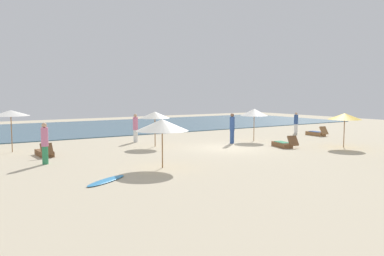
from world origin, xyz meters
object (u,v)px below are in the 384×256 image
umbrella_0 (254,112)px  person_0 (135,128)px  person_2 (232,128)px  surfboard (106,181)px  person_3 (296,123)px  umbrella_1 (345,116)px  person_1 (45,143)px  umbrella_3 (162,125)px  umbrella_4 (155,115)px  lounger_1 (283,144)px  lounger_0 (45,153)px  lounger_2 (316,133)px  umbrella_2 (11,113)px

umbrella_0 → person_0: size_ratio=1.16×
person_2 → surfboard: person_2 is taller
person_2 → surfboard: 12.04m
person_0 → person_3: size_ratio=1.12×
umbrella_1 → person_1: 16.49m
umbrella_3 → umbrella_4: size_ratio=1.08×
lounger_1 → lounger_0: bearing=161.2°
umbrella_3 → umbrella_4: (2.83, 6.08, 0.04)m
lounger_0 → lounger_2: (19.25, -1.21, 0.01)m
umbrella_1 → umbrella_4: umbrella_4 is taller
umbrella_1 → person_1: umbrella_1 is taller
umbrella_1 → person_2: size_ratio=1.05×
umbrella_0 → umbrella_1: bearing=-66.3°
umbrella_0 → person_2: 2.32m
umbrella_1 → umbrella_4: bearing=145.2°
umbrella_0 → lounger_2: bearing=-1.8°
lounger_1 → surfboard: 12.33m
umbrella_1 → lounger_0: umbrella_1 is taller
umbrella_4 → lounger_0: (-6.36, -0.08, -1.72)m
umbrella_1 → lounger_0: size_ratio=1.20×
umbrella_4 → person_0: bearing=92.0°
umbrella_4 → surfboard: (-5.78, -7.23, -1.85)m
umbrella_0 → umbrella_4: bearing=170.8°
lounger_2 → umbrella_1: bearing=-126.5°
umbrella_3 → surfboard: size_ratio=1.11×
umbrella_2 → umbrella_4: size_ratio=1.09×
lounger_1 → umbrella_3: bearing=-169.2°
umbrella_4 → lounger_2: (12.90, -1.30, -1.71)m
umbrella_0 → umbrella_4: (-6.84, 1.11, -0.02)m
umbrella_0 → person_1: size_ratio=1.14×
umbrella_1 → lounger_2: size_ratio=1.18×
umbrella_2 → umbrella_4: 7.85m
lounger_2 → lounger_0: bearing=176.4°
umbrella_3 → lounger_2: size_ratio=1.33×
umbrella_0 → lounger_1: size_ratio=1.21×
lounger_0 → umbrella_1: bearing=-22.1°
umbrella_0 → person_1: umbrella_0 is taller
lounger_1 → lounger_2: size_ratio=1.03×
lounger_1 → person_0: person_0 is taller
umbrella_4 → person_2: 5.02m
umbrella_1 → lounger_0: (-15.50, 6.29, -1.66)m
lounger_2 → umbrella_2: bearing=170.3°
lounger_1 → person_3: 8.53m
person_0 → umbrella_4: bearing=-88.0°
lounger_0 → person_1: person_1 is taller
lounger_1 → person_1: size_ratio=0.94×
umbrella_2 → lounger_0: (1.17, -2.28, -1.95)m
lounger_0 → person_0: size_ratio=0.91×
umbrella_0 → surfboard: size_ratio=1.05×
person_2 → umbrella_3: bearing=-148.3°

